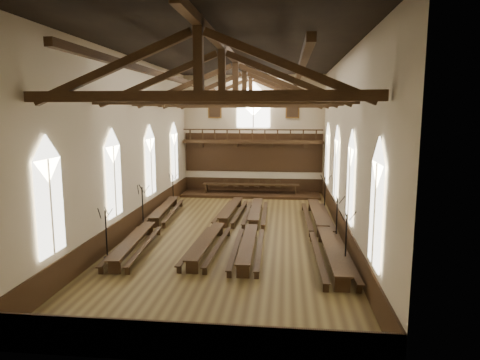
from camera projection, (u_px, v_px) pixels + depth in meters
The scene contains 21 objects.
ground at pixel (236, 233), 24.64m from camera, with size 26.00×26.00×0.00m, color brown.
room_walls at pixel (236, 120), 23.63m from camera, with size 26.00×26.00×26.00m.
wainscot_band at pixel (236, 223), 24.55m from camera, with size 12.00×26.00×1.20m.
side_windows at pixel (236, 169), 24.05m from camera, with size 11.85×19.80×4.50m.
end_window at pixel (253, 108), 36.17m from camera, with size 2.80×0.12×3.80m.
minstrels_gallery at pixel (253, 147), 36.46m from camera, with size 11.80×1.24×3.70m.
portraits at pixel (253, 110), 36.19m from camera, with size 7.75×0.09×1.45m.
roof_trusses at pixel (236, 88), 23.35m from camera, with size 11.70×25.70×2.80m.
refectory_row_a at pixel (151, 223), 24.89m from camera, with size 1.88×14.01×0.70m.
refectory_row_b at pixel (221, 223), 24.80m from camera, with size 1.63×13.86×0.69m.
refectory_row_c at pixel (252, 225), 24.39m from camera, with size 1.53×13.92×0.70m.
refectory_row_d at pixel (323, 230), 23.28m from camera, with size 1.71×14.59×0.77m.
dais at pixel (251, 194), 35.83m from camera, with size 11.40×3.10×0.21m, color #372210.
high_table at pixel (251, 185), 35.71m from camera, with size 8.07×1.03×0.76m.
high_chairs at pixel (252, 185), 36.50m from camera, with size 4.93×0.43×0.94m.
candelabrum_left_near at pixel (107, 244), 20.18m from camera, with size 0.75×0.72×2.49m.
candelabrum_left_mid at pixel (143, 216), 25.27m from camera, with size 0.72×0.83×2.70m.
candelabrum_left_far at pixel (173, 195), 32.02m from camera, with size 0.68×0.73×2.40m.
candelabrum_right_near at pixel (346, 250), 19.24m from camera, with size 0.76×0.75×2.54m.
candelabrum_right_mid at pixel (336, 228), 22.79m from camera, with size 0.77×0.74×2.55m.
candelabrum_right_far at pixel (325, 201), 29.77m from camera, with size 0.78×0.77×2.61m.
Camera 1 is at (2.79, -23.69, 6.90)m, focal length 32.00 mm.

